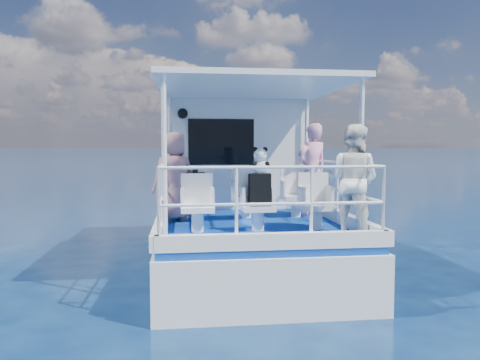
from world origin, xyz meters
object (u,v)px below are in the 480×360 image
Objects in this scene: passenger_stbd_aft at (353,180)px; backpack_center at (260,190)px; passenger_port_fwd at (174,176)px; panda at (260,161)px.

passenger_stbd_aft is 1.35m from backpack_center.
passenger_port_fwd is 0.96× the size of passenger_stbd_aft.
backpack_center is at bearing 18.21° from passenger_stbd_aft.
passenger_port_fwd is 1.74m from backpack_center.
passenger_port_fwd reaches higher than backpack_center.
panda is (-1.23, 0.50, 0.27)m from passenger_stbd_aft.
backpack_center is 0.43m from panda.
passenger_port_fwd reaches higher than panda.
passenger_stbd_aft is 4.01× the size of panda.
panda is (1.27, -1.20, 0.29)m from passenger_port_fwd.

